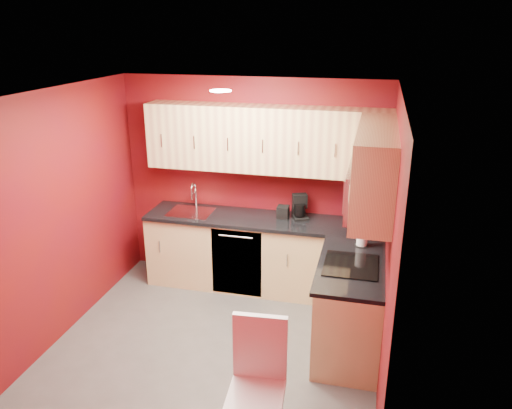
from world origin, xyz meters
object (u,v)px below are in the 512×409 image
at_px(napkin_holder, 283,212).
at_px(dining_chair, 256,389).
at_px(microwave, 369,191).
at_px(paper_towel, 362,234).
at_px(coffee_maker, 301,207).
at_px(sink, 191,209).

relative_size(napkin_holder, dining_chair, 0.14).
height_order(microwave, paper_towel, microwave).
xyz_separation_m(coffee_maker, napkin_holder, (-0.20, -0.03, -0.07)).
relative_size(sink, dining_chair, 0.51).
relative_size(sink, napkin_holder, 3.60).
xyz_separation_m(coffee_maker, paper_towel, (0.73, -0.61, -0.01)).
bearing_deg(sink, napkin_holder, 3.28).
height_order(coffee_maker, paper_towel, coffee_maker).
xyz_separation_m(sink, coffee_maker, (1.32, 0.10, 0.11)).
bearing_deg(dining_chair, sink, 115.86).
distance_m(microwave, sink, 2.43).
bearing_deg(microwave, coffee_maker, 124.98).
height_order(microwave, dining_chair, microwave).
height_order(paper_towel, dining_chair, paper_towel).
bearing_deg(paper_towel, microwave, -85.69).
height_order(microwave, napkin_holder, microwave).
bearing_deg(napkin_holder, sink, -176.72).
bearing_deg(microwave, paper_towel, 94.31).
xyz_separation_m(sink, napkin_holder, (1.12, 0.06, 0.04)).
distance_m(sink, paper_towel, 2.12).
height_order(microwave, coffee_maker, microwave).
distance_m(sink, dining_chair, 2.81).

